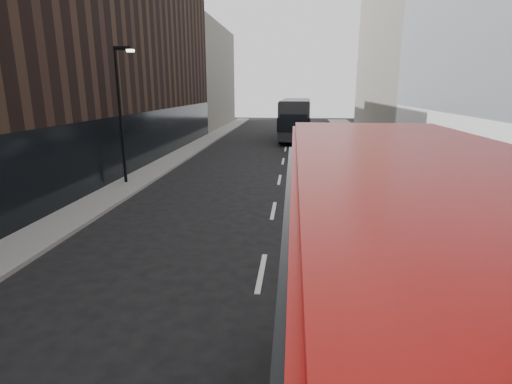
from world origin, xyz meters
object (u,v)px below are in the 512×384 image
(grey_bus, at_px, (296,118))
(car_b, at_px, (310,153))
(car_a, at_px, (359,193))
(car_c, at_px, (320,149))
(street_lamp, at_px, (121,107))

(grey_bus, bearing_deg, car_b, -83.47)
(grey_bus, xyz_separation_m, car_a, (2.87, -24.68, -1.42))
(grey_bus, distance_m, car_c, 12.50)
(street_lamp, bearing_deg, car_c, 39.49)
(street_lamp, distance_m, car_c, 14.49)
(car_c, bearing_deg, car_b, -121.92)
(grey_bus, bearing_deg, car_a, -81.74)
(street_lamp, relative_size, car_b, 1.81)
(grey_bus, relative_size, car_a, 2.95)
(grey_bus, bearing_deg, car_c, -79.81)
(grey_bus, height_order, car_b, grey_bus)
(car_a, bearing_deg, car_b, 96.39)
(street_lamp, bearing_deg, grey_bus, 66.99)
(grey_bus, height_order, car_a, grey_bus)
(car_c, bearing_deg, car_a, -80.48)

